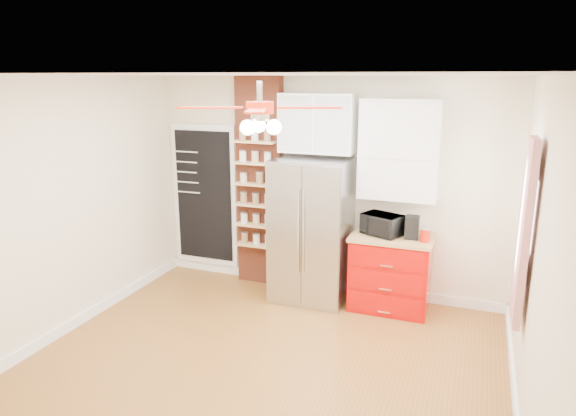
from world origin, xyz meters
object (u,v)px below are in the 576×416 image
at_px(coffee_maker, 412,227).
at_px(pantry_jar_oats, 244,178).
at_px(red_cabinet, 391,272).
at_px(canister_left, 425,236).
at_px(fridge, 311,230).
at_px(ceiling_fan, 260,108).
at_px(toaster_oven, 382,225).

distance_m(coffee_maker, pantry_jar_oats, 2.20).
height_order(red_cabinet, pantry_jar_oats, pantry_jar_oats).
bearing_deg(canister_left, fridge, 177.51).
xyz_separation_m(fridge, canister_left, (1.34, -0.06, 0.10)).
height_order(fridge, canister_left, fridge).
xyz_separation_m(red_cabinet, coffee_maker, (0.22, -0.01, 0.57)).
distance_m(fridge, pantry_jar_oats, 1.13).
height_order(ceiling_fan, coffee_maker, ceiling_fan).
bearing_deg(fridge, toaster_oven, 2.98).
distance_m(toaster_oven, canister_left, 0.51).
height_order(toaster_oven, coffee_maker, coffee_maker).
bearing_deg(canister_left, toaster_oven, 168.36).
relative_size(red_cabinet, toaster_oven, 2.12).
xyz_separation_m(red_cabinet, canister_left, (0.37, -0.11, 0.52)).
xyz_separation_m(toaster_oven, canister_left, (0.50, -0.10, -0.05)).
relative_size(fridge, ceiling_fan, 1.25).
bearing_deg(toaster_oven, red_cabinet, 25.50).
bearing_deg(ceiling_fan, fridge, 91.76).
distance_m(toaster_oven, coffee_maker, 0.34).
relative_size(ceiling_fan, canister_left, 9.45).
xyz_separation_m(fridge, pantry_jar_oats, (-0.97, 0.15, 0.56)).
relative_size(ceiling_fan, pantry_jar_oats, 11.77).
relative_size(toaster_oven, canister_left, 2.99).
distance_m(red_cabinet, ceiling_fan, 2.75).
bearing_deg(red_cabinet, fridge, -177.05).
xyz_separation_m(ceiling_fan, canister_left, (1.29, 1.57, -1.45)).
bearing_deg(canister_left, red_cabinet, 163.70).
bearing_deg(pantry_jar_oats, red_cabinet, -2.98).
xyz_separation_m(red_cabinet, toaster_oven, (-0.13, -0.01, 0.57)).
xyz_separation_m(coffee_maker, canister_left, (0.15, -0.10, -0.05)).
height_order(fridge, red_cabinet, fridge).
bearing_deg(coffee_maker, canister_left, -35.63).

